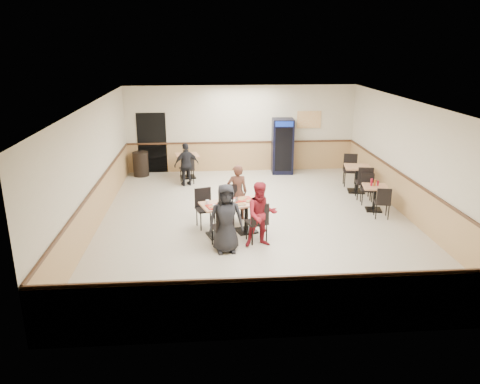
{
  "coord_description": "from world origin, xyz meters",
  "views": [
    {
      "loc": [
        -1.29,
        -11.18,
        4.41
      ],
      "look_at": [
        -0.46,
        -0.5,
        0.96
      ],
      "focal_mm": 35.0,
      "sensor_mm": 36.0,
      "label": 1
    }
  ],
  "objects": [
    {
      "name": "room_shell",
      "position": [
        1.78,
        2.55,
        0.58
      ],
      "size": [
        10.0,
        10.0,
        10.0
      ],
      "color": "silver",
      "rests_on": "ground"
    },
    {
      "name": "side_table_far",
      "position": [
        3.34,
        2.22,
        0.54
      ],
      "size": [
        0.88,
        0.88,
        0.81
      ],
      "rotation": [
        0.0,
        0.0,
        -0.19
      ],
      "color": "black",
      "rests_on": "ground"
    },
    {
      "name": "tabletop_clutter",
      "position": [
        -0.71,
        -0.84,
        0.81
      ],
      "size": [
        1.26,
        0.92,
        0.12
      ],
      "rotation": [
        0.0,
        0.0,
        0.29
      ],
      "color": "#B3180B",
      "rests_on": "main_table"
    },
    {
      "name": "diner_man_opposite",
      "position": [
        -0.47,
        0.21,
        0.73
      ],
      "size": [
        0.55,
        0.38,
        1.45
      ],
      "primitive_type": "imported",
      "rotation": [
        0.0,
        0.0,
        3.2
      ],
      "color": "#532F23",
      "rests_on": "ground"
    },
    {
      "name": "diner_woman_left",
      "position": [
        -0.86,
        -1.76,
        0.77
      ],
      "size": [
        0.79,
        0.55,
        1.54
      ],
      "primitive_type": "imported",
      "rotation": [
        0.0,
        0.0,
        0.08
      ],
      "color": "black",
      "rests_on": "ground"
    },
    {
      "name": "side_table_near_chair_south",
      "position": [
        3.3,
        -0.0,
        0.44
      ],
      "size": [
        0.48,
        0.48,
        0.87
      ],
      "primitive_type": null,
      "rotation": [
        0.0,
        0.0,
        2.94
      ],
      "color": "black",
      "rests_on": "ground"
    },
    {
      "name": "side_table_near",
      "position": [
        3.3,
        0.55,
        0.46
      ],
      "size": [
        0.76,
        0.76,
        0.69
      ],
      "rotation": [
        0.0,
        0.0,
        -0.2
      ],
      "color": "black",
      "rests_on": "ground"
    },
    {
      "name": "ground",
      "position": [
        0.0,
        0.0,
        0.0
      ],
      "size": [
        10.0,
        10.0,
        0.0
      ],
      "primitive_type": "plane",
      "color": "beige",
      "rests_on": "ground"
    },
    {
      "name": "trash_bin",
      "position": [
        -3.48,
        4.55,
        0.42
      ],
      "size": [
        0.53,
        0.53,
        0.83
      ],
      "primitive_type": "cylinder",
      "color": "black",
      "rests_on": "ground"
    },
    {
      "name": "back_table_chair_lone",
      "position": [
        -1.87,
        3.56,
        0.5
      ],
      "size": [
        0.55,
        0.55,
        1.01
      ],
      "primitive_type": null,
      "rotation": [
        0.0,
        0.0,
        3.33
      ],
      "color": "black",
      "rests_on": "ground"
    },
    {
      "name": "diner_woman_right",
      "position": [
        -0.06,
        -1.52,
        0.75
      ],
      "size": [
        0.79,
        0.65,
        1.49
      ],
      "primitive_type": "imported",
      "rotation": [
        0.0,
        0.0,
        0.12
      ],
      "color": "maroon",
      "rests_on": "ground"
    },
    {
      "name": "side_table_far_chair_north",
      "position": [
        3.34,
        2.87,
        0.51
      ],
      "size": [
        0.55,
        0.55,
        1.02
      ],
      "primitive_type": null,
      "rotation": [
        0.0,
        0.0,
        -0.19
      ],
      "color": "black",
      "rests_on": "ground"
    },
    {
      "name": "pepsi_cooler",
      "position": [
        1.42,
        4.59,
        0.95
      ],
      "size": [
        0.76,
        0.76,
        1.9
      ],
      "rotation": [
        0.0,
        0.0,
        -0.06
      ],
      "color": "black",
      "rests_on": "ground"
    },
    {
      "name": "main_chairs",
      "position": [
        -0.72,
        -0.79,
        0.5
      ],
      "size": [
        1.73,
        2.01,
        0.99
      ],
      "rotation": [
        0.0,
        0.0,
        0.29
      ],
      "color": "black",
      "rests_on": "ground"
    },
    {
      "name": "back_table",
      "position": [
        -1.87,
        4.2,
        0.53
      ],
      "size": [
        0.87,
        0.87,
        0.8
      ],
      "rotation": [
        0.0,
        0.0,
        0.19
      ],
      "color": "black",
      "rests_on": "ground"
    },
    {
      "name": "main_table",
      "position": [
        -0.67,
        -0.78,
        0.52
      ],
      "size": [
        1.61,
        1.12,
        0.78
      ],
      "rotation": [
        0.0,
        0.0,
        0.29
      ],
      "color": "black",
      "rests_on": "ground"
    },
    {
      "name": "side_table_far_chair_south",
      "position": [
        3.34,
        1.57,
        0.51
      ],
      "size": [
        0.55,
        0.55,
        1.02
      ],
      "primitive_type": null,
      "rotation": [
        0.0,
        0.0,
        2.96
      ],
      "color": "black",
      "rests_on": "ground"
    },
    {
      "name": "side_table_near_chair_north",
      "position": [
        3.3,
        1.1,
        0.44
      ],
      "size": [
        0.48,
        0.48,
        0.87
      ],
      "primitive_type": null,
      "rotation": [
        0.0,
        0.0,
        -0.2
      ],
      "color": "black",
      "rests_on": "ground"
    },
    {
      "name": "lone_diner",
      "position": [
        -1.87,
        3.3,
        0.69
      ],
      "size": [
        0.87,
        0.6,
        1.38
      ],
      "primitive_type": "imported",
      "rotation": [
        0.0,
        0.0,
        3.5
      ],
      "color": "black",
      "rests_on": "ground"
    },
    {
      "name": "condiment_caddy",
      "position": [
        3.27,
        0.6,
        0.78
      ],
      "size": [
        0.23,
        0.06,
        0.2
      ],
      "color": "maroon",
      "rests_on": "side_table_near"
    }
  ]
}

